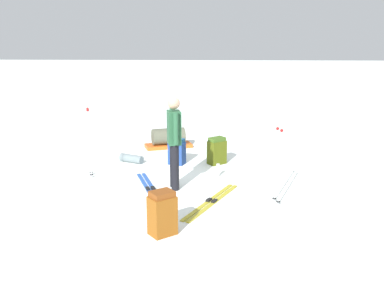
{
  "coord_description": "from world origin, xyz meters",
  "views": [
    {
      "loc": [
        8.38,
        0.35,
        2.79
      ],
      "look_at": [
        0.0,
        0.0,
        0.7
      ],
      "focal_mm": 41.52,
      "sensor_mm": 36.0,
      "label": 1
    }
  ],
  "objects_px": {
    "backpack_large_dark": "(217,151)",
    "sleeping_mat_rolled": "(131,159)",
    "backpack_small_spare": "(162,213)",
    "ski_pair_far": "(150,189)",
    "backpack_bright": "(177,152)",
    "skier_standing": "(174,138)",
    "ski_poles_planted_near": "(89,139)",
    "ski_pair_near": "(211,202)",
    "thermos_bottle": "(218,170)",
    "ski_poles_planted_far": "(278,162)",
    "gear_sled": "(168,139)"
  },
  "relations": [
    {
      "from": "skier_standing",
      "to": "backpack_bright",
      "type": "distance_m",
      "value": 1.71
    },
    {
      "from": "skier_standing",
      "to": "ski_pair_far",
      "type": "height_order",
      "value": "skier_standing"
    },
    {
      "from": "backpack_large_dark",
      "to": "backpack_small_spare",
      "type": "bearing_deg",
      "value": -12.91
    },
    {
      "from": "backpack_large_dark",
      "to": "backpack_small_spare",
      "type": "xyz_separation_m",
      "value": [
        3.57,
        -0.82,
        0.03
      ]
    },
    {
      "from": "ski_poles_planted_far",
      "to": "sleeping_mat_rolled",
      "type": "distance_m",
      "value": 3.75
    },
    {
      "from": "sleeping_mat_rolled",
      "to": "thermos_bottle",
      "type": "height_order",
      "value": "thermos_bottle"
    },
    {
      "from": "skier_standing",
      "to": "sleeping_mat_rolled",
      "type": "height_order",
      "value": "skier_standing"
    },
    {
      "from": "backpack_bright",
      "to": "thermos_bottle",
      "type": "height_order",
      "value": "backpack_bright"
    },
    {
      "from": "skier_standing",
      "to": "ski_poles_planted_far",
      "type": "xyz_separation_m",
      "value": [
        0.69,
        1.78,
        -0.23
      ]
    },
    {
      "from": "thermos_bottle",
      "to": "backpack_large_dark",
      "type": "bearing_deg",
      "value": -179.01
    },
    {
      "from": "ski_pair_near",
      "to": "ski_pair_far",
      "type": "relative_size",
      "value": 0.94
    },
    {
      "from": "backpack_large_dark",
      "to": "sleeping_mat_rolled",
      "type": "relative_size",
      "value": 1.08
    },
    {
      "from": "ski_pair_near",
      "to": "backpack_small_spare",
      "type": "relative_size",
      "value": 2.74
    },
    {
      "from": "ski_pair_near",
      "to": "ski_pair_far",
      "type": "xyz_separation_m",
      "value": [
        -0.57,
        -1.12,
        -0.0
      ]
    },
    {
      "from": "ski_pair_far",
      "to": "ski_poles_planted_far",
      "type": "xyz_separation_m",
      "value": [
        0.57,
        2.21,
        0.71
      ]
    },
    {
      "from": "gear_sled",
      "to": "sleeping_mat_rolled",
      "type": "relative_size",
      "value": 2.24
    },
    {
      "from": "ski_pair_near",
      "to": "backpack_small_spare",
      "type": "bearing_deg",
      "value": -29.04
    },
    {
      "from": "backpack_large_dark",
      "to": "backpack_small_spare",
      "type": "distance_m",
      "value": 3.66
    },
    {
      "from": "ski_pair_far",
      "to": "backpack_bright",
      "type": "distance_m",
      "value": 1.75
    },
    {
      "from": "backpack_bright",
      "to": "backpack_small_spare",
      "type": "height_order",
      "value": "backpack_small_spare"
    },
    {
      "from": "backpack_large_dark",
      "to": "ski_poles_planted_near",
      "type": "xyz_separation_m",
      "value": [
        0.99,
        -2.53,
        0.48
      ]
    },
    {
      "from": "ski_pair_far",
      "to": "backpack_bright",
      "type": "height_order",
      "value": "backpack_bright"
    },
    {
      "from": "backpack_large_dark",
      "to": "sleeping_mat_rolled",
      "type": "bearing_deg",
      "value": -90.51
    },
    {
      "from": "ski_pair_near",
      "to": "ski_poles_planted_far",
      "type": "height_order",
      "value": "ski_poles_planted_far"
    },
    {
      "from": "ski_pair_near",
      "to": "backpack_large_dark",
      "type": "relative_size",
      "value": 2.98
    },
    {
      "from": "ski_poles_planted_far",
      "to": "ski_pair_near",
      "type": "bearing_deg",
      "value": -90.02
    },
    {
      "from": "ski_pair_far",
      "to": "backpack_small_spare",
      "type": "height_order",
      "value": "backpack_small_spare"
    },
    {
      "from": "backpack_bright",
      "to": "sleeping_mat_rolled",
      "type": "bearing_deg",
      "value": -93.64
    },
    {
      "from": "backpack_bright",
      "to": "ski_poles_planted_far",
      "type": "relative_size",
      "value": 0.44
    },
    {
      "from": "backpack_bright",
      "to": "backpack_small_spare",
      "type": "relative_size",
      "value": 0.88
    },
    {
      "from": "gear_sled",
      "to": "ski_pair_far",
      "type": "bearing_deg",
      "value": -0.72
    },
    {
      "from": "backpack_large_dark",
      "to": "sleeping_mat_rolled",
      "type": "xyz_separation_m",
      "value": [
        -0.02,
        -1.89,
        -0.2
      ]
    },
    {
      "from": "ski_pair_near",
      "to": "gear_sled",
      "type": "relative_size",
      "value": 1.44
    },
    {
      "from": "gear_sled",
      "to": "skier_standing",
      "type": "bearing_deg",
      "value": 7.46
    },
    {
      "from": "skier_standing",
      "to": "ski_poles_planted_near",
      "type": "bearing_deg",
      "value": -109.73
    },
    {
      "from": "sleeping_mat_rolled",
      "to": "ski_poles_planted_near",
      "type": "bearing_deg",
      "value": -32.32
    },
    {
      "from": "ski_pair_near",
      "to": "gear_sled",
      "type": "bearing_deg",
      "value": -163.77
    },
    {
      "from": "backpack_small_spare",
      "to": "gear_sled",
      "type": "height_order",
      "value": "backpack_small_spare"
    },
    {
      "from": "backpack_small_spare",
      "to": "skier_standing",
      "type": "bearing_deg",
      "value": 179.55
    },
    {
      "from": "ski_pair_near",
      "to": "thermos_bottle",
      "type": "xyz_separation_m",
      "value": [
        -1.43,
        0.13,
        0.12
      ]
    },
    {
      "from": "ski_pair_far",
      "to": "ski_poles_planted_near",
      "type": "xyz_separation_m",
      "value": [
        -0.75,
        -1.3,
        0.75
      ]
    },
    {
      "from": "skier_standing",
      "to": "thermos_bottle",
      "type": "bearing_deg",
      "value": 131.95
    },
    {
      "from": "thermos_bottle",
      "to": "ski_pair_far",
      "type": "bearing_deg",
      "value": -55.41
    },
    {
      "from": "backpack_small_spare",
      "to": "sleeping_mat_rolled",
      "type": "height_order",
      "value": "backpack_small_spare"
    },
    {
      "from": "ski_pair_near",
      "to": "gear_sled",
      "type": "distance_m",
      "value": 3.87
    },
    {
      "from": "backpack_large_dark",
      "to": "ski_poles_planted_far",
      "type": "xyz_separation_m",
      "value": [
        2.31,
        0.98,
        0.43
      ]
    },
    {
      "from": "ski_pair_near",
      "to": "ski_poles_planted_near",
      "type": "relative_size",
      "value": 1.28
    },
    {
      "from": "backpack_small_spare",
      "to": "gear_sled",
      "type": "distance_m",
      "value": 4.99
    },
    {
      "from": "ski_pair_near",
      "to": "thermos_bottle",
      "type": "distance_m",
      "value": 1.44
    },
    {
      "from": "backpack_large_dark",
      "to": "backpack_bright",
      "type": "distance_m",
      "value": 0.88
    }
  ]
}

